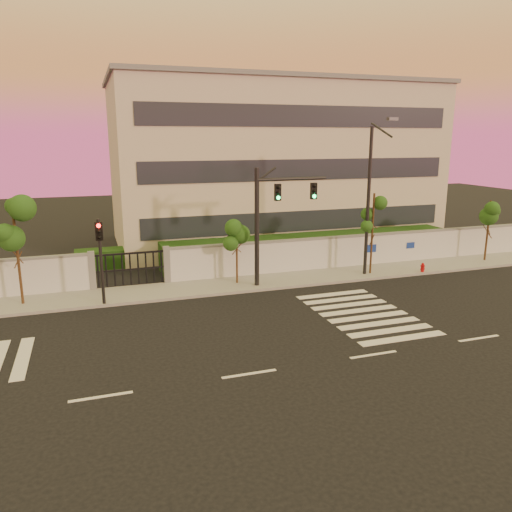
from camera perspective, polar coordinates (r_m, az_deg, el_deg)
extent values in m
plane|color=black|center=(18.02, -0.78, -13.34)|extent=(120.00, 120.00, 0.00)
cube|color=gray|center=(27.49, -7.53, -3.73)|extent=(60.00, 3.00, 0.15)
cube|color=silver|center=(34.27, 16.38, 0.85)|extent=(31.00, 0.30, 2.00)
cube|color=slate|center=(34.06, 16.50, 2.59)|extent=(31.00, 0.36, 0.12)
cube|color=slate|center=(28.21, -18.21, -1.69)|extent=(0.35, 0.35, 2.20)
cube|color=slate|center=(28.48, -10.16, -1.08)|extent=(0.35, 0.35, 2.20)
cube|color=#13350F|center=(33.69, 6.22, 0.94)|extent=(20.00, 2.00, 1.80)
cube|color=#13350F|center=(33.24, -14.85, -0.13)|extent=(6.00, 1.50, 1.20)
cube|color=beige|center=(39.89, 1.83, 10.33)|extent=(24.00, 12.00, 12.00)
cube|color=#262D38|center=(34.72, 5.27, 4.02)|extent=(22.00, 0.08, 1.40)
cube|color=#262D38|center=(34.33, 5.39, 9.79)|extent=(22.00, 0.08, 1.40)
cube|color=#262D38|center=(34.29, 5.53, 15.64)|extent=(22.00, 0.08, 1.40)
cube|color=slate|center=(40.04, 1.90, 19.08)|extent=(24.40, 12.40, 0.30)
cube|color=silver|center=(21.13, -25.10, -10.47)|extent=(0.50, 4.00, 0.02)
cube|color=silver|center=(21.77, 16.41, -9.02)|extent=(4.00, 0.50, 0.02)
cube|color=silver|center=(22.45, 15.10, -8.23)|extent=(4.00, 0.50, 0.02)
cube|color=silver|center=(23.15, 13.86, -7.49)|extent=(4.00, 0.50, 0.02)
cube|color=silver|center=(23.86, 12.71, -6.79)|extent=(4.00, 0.50, 0.02)
cube|color=silver|center=(24.59, 11.62, -6.13)|extent=(4.00, 0.50, 0.02)
cube|color=silver|center=(25.32, 10.60, -5.50)|extent=(4.00, 0.50, 0.02)
cube|color=silver|center=(26.07, 9.64, -4.91)|extent=(4.00, 0.50, 0.02)
cube|color=silver|center=(26.82, 8.73, -4.35)|extent=(4.00, 0.50, 0.02)
cube|color=silver|center=(17.33, -17.30, -15.11)|extent=(2.00, 0.15, 0.01)
cube|color=silver|center=(18.01, -0.78, -13.32)|extent=(2.00, 0.15, 0.01)
cube|color=silver|center=(19.97, 13.27, -10.91)|extent=(2.00, 0.15, 0.01)
cube|color=silver|center=(22.87, 24.11, -8.58)|extent=(2.00, 0.15, 0.01)
cylinder|color=#382314|center=(26.59, -25.60, 0.21)|extent=(0.13, 0.13, 5.30)
sphere|color=#1D4513|center=(26.32, -25.94, 3.58)|extent=(1.19, 1.19, 1.19)
sphere|color=#1D4513|center=(26.61, -24.91, 2.03)|extent=(0.91, 0.91, 0.91)
sphere|color=#1D4513|center=(26.28, -26.57, 2.33)|extent=(0.87, 0.87, 0.87)
cylinder|color=#382314|center=(27.71, -2.21, 0.23)|extent=(0.11, 0.11, 3.61)
sphere|color=#1D4513|center=(27.49, -2.23, 2.43)|extent=(1.02, 1.02, 1.02)
sphere|color=#1D4513|center=(27.86, -1.68, 1.44)|extent=(0.78, 0.78, 0.78)
sphere|color=#1D4513|center=(27.35, -2.70, 1.59)|extent=(0.74, 0.74, 0.74)
cylinder|color=#382314|center=(30.37, 13.13, 2.34)|extent=(0.12, 0.12, 4.95)
sphere|color=#1D4513|center=(30.13, 13.28, 5.11)|extent=(1.11, 1.11, 1.11)
sphere|color=#1D4513|center=(30.59, 13.57, 3.81)|extent=(0.85, 0.85, 0.85)
sphere|color=#1D4513|center=(29.91, 12.89, 4.12)|extent=(0.81, 0.81, 0.81)
cylinder|color=#382314|center=(36.29, 24.94, 2.53)|extent=(0.13, 0.13, 4.13)
sphere|color=#1D4513|center=(36.10, 25.13, 4.46)|extent=(1.21, 1.21, 1.21)
sphere|color=#1D4513|center=(36.61, 25.24, 3.57)|extent=(0.93, 0.93, 0.93)
sphere|color=#1D4513|center=(35.82, 24.86, 3.75)|extent=(0.88, 0.88, 0.88)
cylinder|color=black|center=(26.95, 0.10, 3.07)|extent=(0.25, 0.25, 6.57)
cylinder|color=black|center=(27.32, 4.15, 8.78)|extent=(4.03, 0.28, 0.17)
cube|color=black|center=(27.02, 2.50, 7.29)|extent=(0.37, 0.19, 0.95)
sphere|color=#0CF259|center=(26.95, 2.58, 6.64)|extent=(0.21, 0.21, 0.21)
cube|color=black|center=(27.85, 6.60, 7.39)|extent=(0.37, 0.19, 0.95)
sphere|color=#0CF259|center=(27.78, 6.68, 6.76)|extent=(0.21, 0.21, 0.21)
cylinder|color=black|center=(25.22, -17.27, -0.82)|extent=(0.15, 0.15, 4.36)
cube|color=black|center=(24.85, -17.51, 2.72)|extent=(0.34, 0.17, 0.87)
sphere|color=red|center=(24.69, -17.55, 3.30)|extent=(0.19, 0.19, 0.19)
cylinder|color=black|center=(29.85, 12.69, 5.85)|extent=(0.20, 0.20, 8.73)
cylinder|color=black|center=(28.79, 14.15, 13.79)|extent=(0.11, 2.09, 0.85)
cube|color=#3F3F44|center=(27.98, 15.33, 14.87)|extent=(0.55, 0.27, 0.16)
cylinder|color=#A90B10|center=(31.99, 18.48, -1.58)|extent=(0.21, 0.21, 0.47)
cylinder|color=#A90B10|center=(31.92, 18.52, -1.08)|extent=(0.26, 0.26, 0.09)
sphere|color=#A90B10|center=(31.90, 18.53, -0.90)|extent=(0.17, 0.17, 0.17)
cylinder|color=#A90B10|center=(31.97, 18.49, -1.41)|extent=(0.27, 0.12, 0.09)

